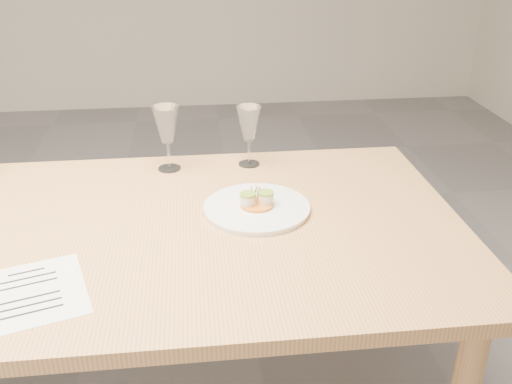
{
  "coord_description": "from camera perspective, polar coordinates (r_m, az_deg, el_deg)",
  "views": [
    {
      "loc": [
        0.47,
        -1.38,
        1.52
      ],
      "look_at": [
        0.63,
        0.08,
        0.8
      ],
      "focal_mm": 40.0,
      "sensor_mm": 36.0,
      "label": 1
    }
  ],
  "objects": [
    {
      "name": "dinner_plate",
      "position": [
        1.64,
        0.09,
        -1.5
      ],
      "size": [
        0.31,
        0.31,
        0.08
      ],
      "rotation": [
        0.0,
        0.0,
        -0.32
      ],
      "color": "white",
      "rests_on": "dining_table"
    },
    {
      "name": "wine_glass_2",
      "position": [
        1.88,
        -8.95,
        6.56
      ],
      "size": [
        0.09,
        0.09,
        0.22
      ],
      "color": "white",
      "rests_on": "dining_table"
    },
    {
      "name": "wine_glass_3",
      "position": [
        1.9,
        -0.72,
        6.77
      ],
      "size": [
        0.08,
        0.08,
        0.2
      ],
      "color": "white",
      "rests_on": "dining_table"
    },
    {
      "name": "recipe_sheet",
      "position": [
        1.4,
        -20.98,
        -9.28
      ],
      "size": [
        0.27,
        0.31,
        0.0
      ],
      "rotation": [
        0.0,
        0.0,
        0.3
      ],
      "color": "white",
      "rests_on": "dining_table"
    },
    {
      "name": "dining_table",
      "position": [
        1.68,
        -21.8,
        -5.85
      ],
      "size": [
        2.4,
        1.0,
        0.75
      ],
      "color": "tan",
      "rests_on": "ground"
    }
  ]
}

